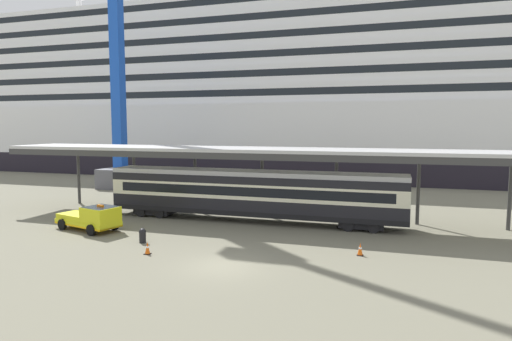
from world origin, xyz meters
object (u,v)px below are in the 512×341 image
object	(u,v)px
train_carriage	(252,193)
traffic_cone_near	(147,248)
traffic_cone_mid	(360,249)
cruise_ship	(328,98)
quay_bollard	(143,235)
dockside_crane	(120,22)
service_truck	(92,218)

from	to	relation	value
train_carriage	traffic_cone_near	distance (m)	11.17
traffic_cone_near	traffic_cone_mid	world-z (taller)	traffic_cone_near
cruise_ship	quay_bollard	distance (m)	46.83
dockside_crane	quay_bollard	world-z (taller)	dockside_crane
cruise_ship	traffic_cone_mid	world-z (taller)	cruise_ship
cruise_ship	traffic_cone_mid	distance (m)	45.97
cruise_ship	quay_bollard	xyz separation A→B (m)	(-5.56, -45.04, -11.55)
traffic_cone_near	service_truck	bearing A→B (deg)	150.14
traffic_cone_mid	cruise_ship	bearing A→B (deg)	100.80
cruise_ship	traffic_cone_near	distance (m)	48.83
dockside_crane	traffic_cone_mid	bearing A→B (deg)	-34.34
service_truck	dockside_crane	bearing A→B (deg)	118.40
cruise_ship	traffic_cone_near	world-z (taller)	cruise_ship
service_truck	traffic_cone_near	distance (m)	8.09
train_carriage	traffic_cone_mid	bearing A→B (deg)	-37.62
traffic_cone_mid	quay_bollard	distance (m)	13.96
traffic_cone_mid	train_carriage	bearing A→B (deg)	142.38
traffic_cone_near	traffic_cone_mid	bearing A→B (deg)	16.34
train_carriage	service_truck	world-z (taller)	train_carriage
traffic_cone_near	train_carriage	bearing A→B (deg)	73.29
service_truck	train_carriage	bearing A→B (deg)	32.69
traffic_cone_mid	quay_bollard	size ratio (longest dim) A/B	0.80
cruise_ship	quay_bollard	world-z (taller)	cruise_ship
service_truck	quay_bollard	distance (m)	5.61
traffic_cone_near	quay_bollard	distance (m)	2.79
train_carriage	quay_bollard	bearing A→B (deg)	-120.30
service_truck	traffic_cone_mid	distance (m)	19.20
cruise_ship	traffic_cone_mid	bearing A→B (deg)	-79.20
train_carriage	service_truck	bearing A→B (deg)	-147.31
service_truck	traffic_cone_mid	world-z (taller)	service_truck
train_carriage	dockside_crane	world-z (taller)	dockside_crane
train_carriage	cruise_ship	bearing A→B (deg)	88.91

